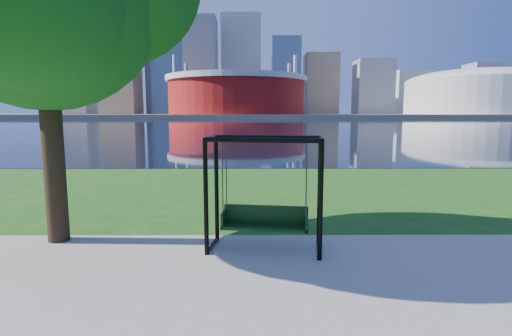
{
  "coord_description": "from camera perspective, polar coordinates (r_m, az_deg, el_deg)",
  "views": [
    {
      "loc": [
        0.26,
        -6.75,
        2.62
      ],
      "look_at": [
        0.3,
        0.0,
        1.69
      ],
      "focal_mm": 28.0,
      "sensor_mm": 36.0,
      "label": 1
    }
  ],
  "objects": [
    {
      "name": "ground",
      "position": [
        7.25,
        -2.42,
        -13.33
      ],
      "size": [
        900.0,
        900.0,
        0.0
      ],
      "primitive_type": "plane",
      "color": "#1E5114",
      "rests_on": "ground"
    },
    {
      "name": "path",
      "position": [
        6.78,
        -2.58,
        -14.74
      ],
      "size": [
        120.0,
        4.0,
        0.03
      ],
      "primitive_type": "cube",
      "color": "#9E937F",
      "rests_on": "ground"
    },
    {
      "name": "river",
      "position": [
        108.79,
        -0.46,
        6.46
      ],
      "size": [
        900.0,
        180.0,
        0.02
      ],
      "primitive_type": "cube",
      "color": "black",
      "rests_on": "ground"
    },
    {
      "name": "far_bank",
      "position": [
        312.76,
        -0.37,
        7.53
      ],
      "size": [
        900.0,
        228.0,
        2.0
      ],
      "primitive_type": "cube",
      "color": "#937F60",
      "rests_on": "ground"
    },
    {
      "name": "stadium",
      "position": [
        242.25,
        -2.8,
        10.57
      ],
      "size": [
        83.0,
        83.0,
        32.0
      ],
      "color": "maroon",
      "rests_on": "far_bank"
    },
    {
      "name": "arena",
      "position": [
        277.08,
        29.22,
        9.59
      ],
      "size": [
        84.0,
        84.0,
        26.56
      ],
      "color": "beige",
      "rests_on": "far_bank"
    },
    {
      "name": "skyline",
      "position": [
        327.87,
        -1.14,
        13.65
      ],
      "size": [
        392.0,
        66.0,
        96.5
      ],
      "color": "gray",
      "rests_on": "far_bank"
    },
    {
      "name": "swing",
      "position": [
        7.54,
        1.29,
        -4.08
      ],
      "size": [
        2.25,
        1.21,
        2.19
      ],
      "rotation": [
        0.0,
        0.0,
        -0.14
      ],
      "color": "black",
      "rests_on": "ground"
    }
  ]
}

